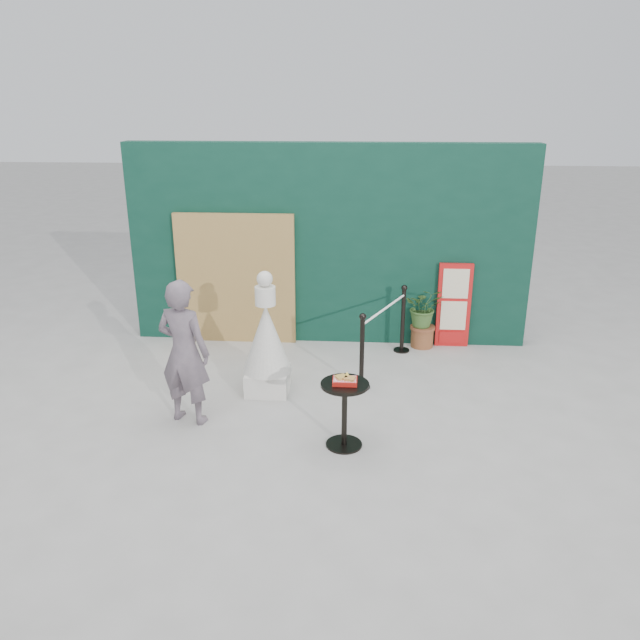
{
  "coord_description": "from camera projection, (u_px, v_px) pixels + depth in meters",
  "views": [
    {
      "loc": [
        0.49,
        -6.05,
        3.61
      ],
      "look_at": [
        0.0,
        1.2,
        1.0
      ],
      "focal_mm": 35.0,
      "sensor_mm": 36.0,
      "label": 1
    }
  ],
  "objects": [
    {
      "name": "statue",
      "position": [
        267.0,
        344.0,
        7.89
      ],
      "size": [
        0.63,
        0.63,
        1.61
      ],
      "color": "silver",
      "rests_on": "ground"
    },
    {
      "name": "back_wall",
      "position": [
        329.0,
        245.0,
        9.39
      ],
      "size": [
        6.0,
        0.3,
        3.0
      ],
      "primitive_type": "cube",
      "color": "#0A2F23",
      "rests_on": "ground"
    },
    {
      "name": "food_basket",
      "position": [
        345.0,
        380.0,
        6.59
      ],
      "size": [
        0.26,
        0.19,
        0.11
      ],
      "color": "red",
      "rests_on": "cafe_table"
    },
    {
      "name": "menu_board",
      "position": [
        454.0,
        305.0,
        9.37
      ],
      "size": [
        0.5,
        0.07,
        1.3
      ],
      "color": "red",
      "rests_on": "ground"
    },
    {
      "name": "stanchion_barrier",
      "position": [
        384.0,
        335.0,
        8.63
      ],
      "size": [
        0.84,
        1.54,
        1.03
      ],
      "color": "black",
      "rests_on": "ground"
    },
    {
      "name": "ground",
      "position": [
        313.0,
        441.0,
        6.94
      ],
      "size": [
        60.0,
        60.0,
        0.0
      ],
      "primitive_type": "plane",
      "color": "#ADAAA5",
      "rests_on": "ground"
    },
    {
      "name": "cafe_table",
      "position": [
        345.0,
        405.0,
        6.68
      ],
      "size": [
        0.52,
        0.52,
        0.75
      ],
      "color": "black",
      "rests_on": "ground"
    },
    {
      "name": "woman",
      "position": [
        184.0,
        352.0,
        7.1
      ],
      "size": [
        0.72,
        0.57,
        1.73
      ],
      "primitive_type": "imported",
      "rotation": [
        0.0,
        0.0,
        2.86
      ],
      "color": "slate",
      "rests_on": "ground"
    },
    {
      "name": "planter",
      "position": [
        424.0,
        312.0,
        9.38
      ],
      "size": [
        0.56,
        0.48,
        0.95
      ],
      "color": "brown",
      "rests_on": "ground"
    },
    {
      "name": "bamboo_fence",
      "position": [
        236.0,
        279.0,
        9.45
      ],
      "size": [
        1.8,
        0.08,
        2.0
      ],
      "primitive_type": "cube",
      "color": "tan",
      "rests_on": "ground"
    }
  ]
}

